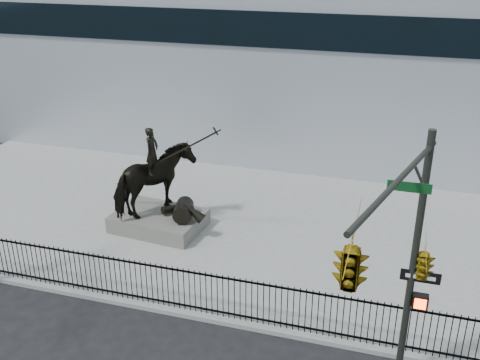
# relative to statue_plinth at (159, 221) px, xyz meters

# --- Properties ---
(ground) EXTENTS (120.00, 120.00, 0.00)m
(ground) POSITION_rel_statue_plinth_xyz_m (2.46, -5.93, -0.47)
(ground) COLOR black
(ground) RESTS_ON ground
(plaza) EXTENTS (30.00, 12.00, 0.15)m
(plaza) POSITION_rel_statue_plinth_xyz_m (2.46, 1.07, -0.40)
(plaza) COLOR gray
(plaza) RESTS_ON ground
(building) EXTENTS (44.00, 14.00, 9.00)m
(building) POSITION_rel_statue_plinth_xyz_m (2.46, 14.07, 4.03)
(building) COLOR #B2B8C2
(building) RESTS_ON ground
(picket_fence) EXTENTS (22.10, 0.10, 1.50)m
(picket_fence) POSITION_rel_statue_plinth_xyz_m (2.46, -4.68, 0.43)
(picket_fence) COLOR black
(picket_fence) RESTS_ON plaza
(statue_plinth) EXTENTS (3.63, 2.67, 0.64)m
(statue_plinth) POSITION_rel_statue_plinth_xyz_m (0.00, 0.00, 0.00)
(statue_plinth) COLOR #62605A
(statue_plinth) RESTS_ON plaza
(equestrian_statue) EXTENTS (4.38, 2.92, 3.72)m
(equestrian_statue) POSITION_rel_statue_plinth_xyz_m (0.07, -0.01, 1.67)
(equestrian_statue) COLOR black
(equestrian_statue) RESTS_ON statue_plinth
(traffic_signal_right) EXTENTS (2.17, 6.86, 7.00)m
(traffic_signal_right) POSITION_rel_statue_plinth_xyz_m (8.92, -7.93, 4.38)
(traffic_signal_right) COLOR #272A24
(traffic_signal_right) RESTS_ON ground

